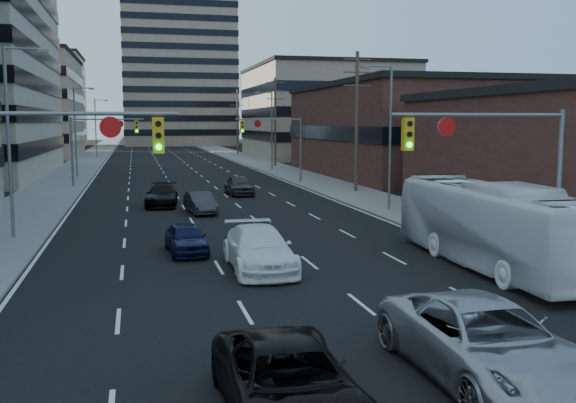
% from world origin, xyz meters
% --- Properties ---
extents(ground, '(400.00, 400.00, 0.00)m').
position_xyz_m(ground, '(0.00, 0.00, 0.00)').
color(ground, black).
rests_on(ground, ground).
extents(road_surface, '(18.00, 300.00, 0.02)m').
position_xyz_m(road_surface, '(0.00, 130.00, 0.01)').
color(road_surface, black).
rests_on(road_surface, ground).
extents(sidewalk_left, '(5.00, 300.00, 0.15)m').
position_xyz_m(sidewalk_left, '(-11.50, 130.00, 0.07)').
color(sidewalk_left, slate).
rests_on(sidewalk_left, ground).
extents(sidewalk_right, '(5.00, 300.00, 0.15)m').
position_xyz_m(sidewalk_right, '(11.50, 130.00, 0.07)').
color(sidewalk_right, slate).
rests_on(sidewalk_right, ground).
extents(office_left_far, '(20.00, 30.00, 16.00)m').
position_xyz_m(office_left_far, '(-24.00, 100.00, 8.00)').
color(office_left_far, gray).
rests_on(office_left_far, ground).
extents(storefront_right_mid, '(20.00, 30.00, 9.00)m').
position_xyz_m(storefront_right_mid, '(24.00, 50.00, 4.50)').
color(storefront_right_mid, '#472119').
rests_on(storefront_right_mid, ground).
extents(office_right_far, '(22.00, 28.00, 14.00)m').
position_xyz_m(office_right_far, '(25.00, 88.00, 7.00)').
color(office_right_far, gray).
rests_on(office_right_far, ground).
extents(apartment_tower, '(26.00, 26.00, 58.00)m').
position_xyz_m(apartment_tower, '(6.00, 150.00, 29.00)').
color(apartment_tower, gray).
rests_on(apartment_tower, ground).
extents(bg_block_left, '(24.00, 24.00, 20.00)m').
position_xyz_m(bg_block_left, '(-28.00, 140.00, 10.00)').
color(bg_block_left, '#ADA089').
rests_on(bg_block_left, ground).
extents(bg_block_right, '(22.00, 22.00, 12.00)m').
position_xyz_m(bg_block_right, '(32.00, 130.00, 6.00)').
color(bg_block_right, gray).
rests_on(bg_block_right, ground).
extents(signal_near_left, '(6.59, 0.33, 6.00)m').
position_xyz_m(signal_near_left, '(-7.45, 8.00, 4.33)').
color(signal_near_left, slate).
rests_on(signal_near_left, ground).
extents(signal_near_right, '(6.59, 0.33, 6.00)m').
position_xyz_m(signal_near_right, '(7.45, 8.00, 4.33)').
color(signal_near_right, slate).
rests_on(signal_near_right, ground).
extents(signal_far_left, '(6.09, 0.33, 6.00)m').
position_xyz_m(signal_far_left, '(-7.68, 45.00, 4.30)').
color(signal_far_left, slate).
rests_on(signal_far_left, ground).
extents(signal_far_right, '(6.09, 0.33, 6.00)m').
position_xyz_m(signal_far_right, '(7.68, 45.00, 4.30)').
color(signal_far_right, slate).
rests_on(signal_far_right, ground).
extents(utility_pole_block, '(2.20, 0.28, 11.00)m').
position_xyz_m(utility_pole_block, '(12.20, 36.00, 5.78)').
color(utility_pole_block, '#4C3D2D').
rests_on(utility_pole_block, ground).
extents(utility_pole_midblock, '(2.20, 0.28, 11.00)m').
position_xyz_m(utility_pole_midblock, '(12.20, 66.00, 5.78)').
color(utility_pole_midblock, '#4C3D2D').
rests_on(utility_pole_midblock, ground).
extents(utility_pole_distant, '(2.20, 0.28, 11.00)m').
position_xyz_m(utility_pole_distant, '(12.20, 96.00, 5.78)').
color(utility_pole_distant, '#4C3D2D').
rests_on(utility_pole_distant, ground).
extents(streetlight_left_near, '(2.03, 0.22, 9.00)m').
position_xyz_m(streetlight_left_near, '(-10.34, 20.00, 5.05)').
color(streetlight_left_near, slate).
rests_on(streetlight_left_near, ground).
extents(streetlight_left_mid, '(2.03, 0.22, 9.00)m').
position_xyz_m(streetlight_left_mid, '(-10.34, 55.00, 5.05)').
color(streetlight_left_mid, slate).
rests_on(streetlight_left_mid, ground).
extents(streetlight_left_far, '(2.03, 0.22, 9.00)m').
position_xyz_m(streetlight_left_far, '(-10.34, 90.00, 5.05)').
color(streetlight_left_far, slate).
rests_on(streetlight_left_far, ground).
extents(streetlight_right_near, '(2.03, 0.22, 9.00)m').
position_xyz_m(streetlight_right_near, '(10.34, 25.00, 5.05)').
color(streetlight_right_near, slate).
rests_on(streetlight_right_near, ground).
extents(streetlight_right_far, '(2.03, 0.22, 9.00)m').
position_xyz_m(streetlight_right_far, '(10.34, 60.00, 5.05)').
color(streetlight_right_far, slate).
rests_on(streetlight_right_far, ground).
extents(black_pickup, '(2.47, 5.26, 1.45)m').
position_xyz_m(black_pickup, '(-2.15, -0.93, 0.73)').
color(black_pickup, black).
rests_on(black_pickup, ground).
extents(white_van, '(2.30, 5.56, 1.61)m').
position_xyz_m(white_van, '(-0.36, 11.31, 0.80)').
color(white_van, white).
rests_on(white_van, ground).
extents(silver_suv, '(2.94, 6.20, 1.71)m').
position_xyz_m(silver_suv, '(2.42, -0.05, 0.85)').
color(silver_suv, '#ACACB1').
rests_on(silver_suv, ground).
extents(transit_bus, '(3.10, 11.87, 3.29)m').
position_xyz_m(transit_bus, '(8.40, 9.64, 1.64)').
color(transit_bus, white).
rests_on(transit_bus, ground).
extents(sedan_blue, '(1.80, 3.92, 1.30)m').
position_xyz_m(sedan_blue, '(-2.80, 15.00, 0.65)').
color(sedan_blue, '#0D1236').
rests_on(sedan_blue, ground).
extents(sedan_grey_center, '(1.83, 4.07, 1.29)m').
position_xyz_m(sedan_grey_center, '(-1.00, 26.97, 0.65)').
color(sedan_grey_center, '#323234').
rests_on(sedan_grey_center, ground).
extents(sedan_black_far, '(2.49, 5.12, 1.43)m').
position_xyz_m(sedan_black_far, '(-3.15, 30.96, 0.72)').
color(sedan_black_far, black).
rests_on(sedan_black_far, ground).
extents(sedan_grey_right, '(1.95, 4.53, 1.52)m').
position_xyz_m(sedan_grey_right, '(2.87, 36.31, 0.76)').
color(sedan_grey_right, '#343437').
rests_on(sedan_grey_right, ground).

